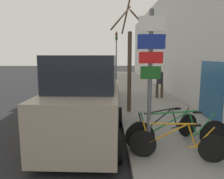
# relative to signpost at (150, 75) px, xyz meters

# --- Properties ---
(ground_plane) EXTENTS (80.00, 80.00, 0.00)m
(ground_plane) POSITION_rel_signpost_xyz_m (-1.44, 7.04, -2.03)
(ground_plane) COLOR black
(sidewalk_curb) EXTENTS (3.20, 32.00, 0.15)m
(sidewalk_curb) POSITION_rel_signpost_xyz_m (1.16, 9.84, -1.95)
(sidewalk_curb) COLOR gray
(sidewalk_curb) RESTS_ON ground
(building_facade) EXTENTS (0.23, 32.00, 6.50)m
(building_facade) POSITION_rel_signpost_xyz_m (2.91, 9.77, 1.21)
(building_facade) COLOR silver
(building_facade) RESTS_ON ground
(signpost) EXTENTS (0.60, 0.12, 3.26)m
(signpost) POSITION_rel_signpost_xyz_m (0.00, 0.00, 0.00)
(signpost) COLOR #595B60
(signpost) RESTS_ON sidewalk_curb
(bicycle_0) EXTENTS (2.09, 0.56, 0.86)m
(bicycle_0) POSITION_rel_signpost_xyz_m (0.59, -0.22, -1.51)
(bicycle_0) COLOR black
(bicycle_0) RESTS_ON sidewalk_curb
(bicycle_1) EXTENTS (2.56, 0.44, 0.99)m
(bicycle_1) POSITION_rel_signpost_xyz_m (0.76, 0.29, -1.46)
(bicycle_1) COLOR black
(bicycle_1) RESTS_ON sidewalk_curb
(bicycle_2) EXTENTS (2.12, 0.98, 0.91)m
(bicycle_2) POSITION_rel_signpost_xyz_m (0.59, 0.83, -1.49)
(bicycle_2) COLOR black
(bicycle_2) RESTS_ON sidewalk_curb
(parked_car_0) EXTENTS (2.29, 4.33, 2.45)m
(parked_car_0) POSITION_rel_signpost_xyz_m (-1.58, 1.31, -0.92)
(parked_car_0) COLOR gray
(parked_car_0) RESTS_ON ground
(parked_car_1) EXTENTS (2.10, 4.76, 2.36)m
(parked_car_1) POSITION_rel_signpost_xyz_m (-1.62, 6.67, -0.95)
(parked_car_1) COLOR #51565B
(parked_car_1) RESTS_ON ground
(pedestrian_near) EXTENTS (0.42, 0.36, 1.60)m
(pedestrian_near) POSITION_rel_signpost_xyz_m (1.88, 6.93, -0.95)
(pedestrian_near) COLOR #4C3D2D
(pedestrian_near) RESTS_ON sidewalk_curb
(street_tree) EXTENTS (1.55, 1.52, 4.54)m
(street_tree) POSITION_rel_signpost_xyz_m (-0.07, 4.06, 0.09)
(street_tree) COLOR #4C3828
(street_tree) RESTS_ON sidewalk_curb
(traffic_light) EXTENTS (0.20, 0.30, 4.50)m
(traffic_light) POSITION_rel_signpost_xyz_m (-0.14, 16.07, 1.01)
(traffic_light) COLOR #595B60
(traffic_light) RESTS_ON sidewalk_curb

